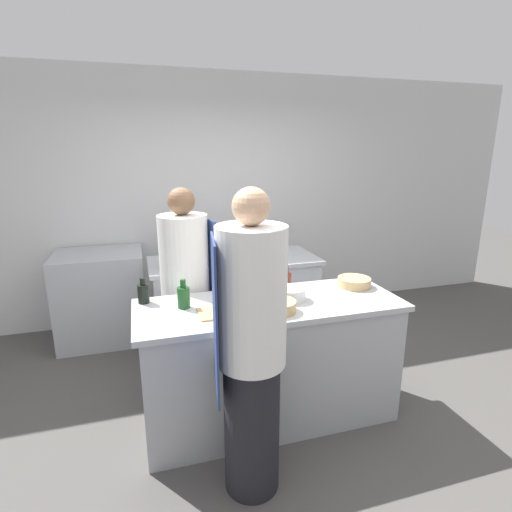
{
  "coord_description": "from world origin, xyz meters",
  "views": [
    {
      "loc": [
        -0.85,
        -2.49,
        1.96
      ],
      "look_at": [
        0.0,
        0.35,
        1.17
      ],
      "focal_mm": 28.0,
      "sensor_mm": 36.0,
      "label": 1
    }
  ],
  "objects_px": {
    "oven_range": "(102,297)",
    "chef_at_stove": "(186,293)",
    "bottle_vinegar": "(286,280)",
    "bottle_olive_oil": "(184,296)",
    "stockpot": "(181,258)",
    "bottle_wine": "(143,293)",
    "bowl_mixing_large": "(354,282)",
    "bowl_ceramic_blue": "(277,306)",
    "cup": "(263,293)",
    "chef_at_prep_near": "(251,350)",
    "bowl_prep_small": "(291,294)"
  },
  "relations": [
    {
      "from": "oven_range",
      "to": "bottle_olive_oil",
      "type": "height_order",
      "value": "bottle_olive_oil"
    },
    {
      "from": "chef_at_stove",
      "to": "bottle_wine",
      "type": "bearing_deg",
      "value": -57.59
    },
    {
      "from": "cup",
      "to": "stockpot",
      "type": "xyz_separation_m",
      "value": [
        -0.47,
        1.01,
        0.03
      ]
    },
    {
      "from": "bowl_prep_small",
      "to": "bowl_ceramic_blue",
      "type": "height_order",
      "value": "bowl_prep_small"
    },
    {
      "from": "chef_at_stove",
      "to": "bottle_vinegar",
      "type": "relative_size",
      "value": 8.89
    },
    {
      "from": "chef_at_stove",
      "to": "stockpot",
      "type": "height_order",
      "value": "chef_at_stove"
    },
    {
      "from": "bottle_wine",
      "to": "bowl_mixing_large",
      "type": "relative_size",
      "value": 0.72
    },
    {
      "from": "bottle_vinegar",
      "to": "bowl_mixing_large",
      "type": "relative_size",
      "value": 0.74
    },
    {
      "from": "oven_range",
      "to": "bowl_ceramic_blue",
      "type": "xyz_separation_m",
      "value": [
        1.27,
        -1.89,
        0.48
      ]
    },
    {
      "from": "bottle_wine",
      "to": "bowl_prep_small",
      "type": "height_order",
      "value": "bottle_wine"
    },
    {
      "from": "chef_at_prep_near",
      "to": "cup",
      "type": "distance_m",
      "value": 0.72
    },
    {
      "from": "bowl_mixing_large",
      "to": "stockpot",
      "type": "height_order",
      "value": "stockpot"
    },
    {
      "from": "bowl_prep_small",
      "to": "stockpot",
      "type": "height_order",
      "value": "stockpot"
    },
    {
      "from": "bowl_ceramic_blue",
      "to": "cup",
      "type": "height_order",
      "value": "cup"
    },
    {
      "from": "chef_at_prep_near",
      "to": "bowl_ceramic_blue",
      "type": "xyz_separation_m",
      "value": [
        0.3,
        0.42,
        0.06
      ]
    },
    {
      "from": "bowl_mixing_large",
      "to": "stockpot",
      "type": "relative_size",
      "value": 0.81
    },
    {
      "from": "oven_range",
      "to": "bottle_wine",
      "type": "bearing_deg",
      "value": -74.05
    },
    {
      "from": "bottle_vinegar",
      "to": "stockpot",
      "type": "distance_m",
      "value": 1.11
    },
    {
      "from": "bowl_prep_small",
      "to": "cup",
      "type": "bearing_deg",
      "value": 161.23
    },
    {
      "from": "oven_range",
      "to": "bottle_vinegar",
      "type": "xyz_separation_m",
      "value": [
        1.47,
        -1.51,
        0.52
      ]
    },
    {
      "from": "chef_at_stove",
      "to": "bowl_ceramic_blue",
      "type": "xyz_separation_m",
      "value": [
        0.52,
        -0.75,
        0.12
      ]
    },
    {
      "from": "cup",
      "to": "bowl_ceramic_blue",
      "type": "bearing_deg",
      "value": -83.37
    },
    {
      "from": "bottle_vinegar",
      "to": "cup",
      "type": "bearing_deg",
      "value": -148.22
    },
    {
      "from": "oven_range",
      "to": "bottle_olive_oil",
      "type": "xyz_separation_m",
      "value": [
        0.68,
        -1.64,
        0.53
      ]
    },
    {
      "from": "oven_range",
      "to": "chef_at_stove",
      "type": "relative_size",
      "value": 0.56
    },
    {
      "from": "chef_at_prep_near",
      "to": "bottle_vinegar",
      "type": "distance_m",
      "value": 0.96
    },
    {
      "from": "bowl_mixing_large",
      "to": "bottle_wine",
      "type": "bearing_deg",
      "value": 175.85
    },
    {
      "from": "chef_at_prep_near",
      "to": "chef_at_stove",
      "type": "bearing_deg",
      "value": 18.32
    },
    {
      "from": "bottle_wine",
      "to": "cup",
      "type": "height_order",
      "value": "bottle_wine"
    },
    {
      "from": "bottle_wine",
      "to": "oven_range",
      "type": "bearing_deg",
      "value": 105.95
    },
    {
      "from": "bottle_wine",
      "to": "bowl_ceramic_blue",
      "type": "height_order",
      "value": "bottle_wine"
    },
    {
      "from": "bottle_vinegar",
      "to": "bowl_prep_small",
      "type": "xyz_separation_m",
      "value": [
        -0.04,
        -0.21,
        -0.03
      ]
    },
    {
      "from": "oven_range",
      "to": "bowl_mixing_large",
      "type": "xyz_separation_m",
      "value": [
        2.02,
        -1.59,
        0.48
      ]
    },
    {
      "from": "bottle_vinegar",
      "to": "bowl_mixing_large",
      "type": "xyz_separation_m",
      "value": [
        0.54,
        -0.08,
        -0.04
      ]
    },
    {
      "from": "bottle_olive_oil",
      "to": "stockpot",
      "type": "bearing_deg",
      "value": 84.9
    },
    {
      "from": "chef_at_stove",
      "to": "stockpot",
      "type": "bearing_deg",
      "value": 165.38
    },
    {
      "from": "bottle_olive_oil",
      "to": "bottle_vinegar",
      "type": "xyz_separation_m",
      "value": [
        0.79,
        0.14,
        -0.0
      ]
    },
    {
      "from": "bowl_ceramic_blue",
      "to": "cup",
      "type": "distance_m",
      "value": 0.24
    },
    {
      "from": "bottle_vinegar",
      "to": "bowl_mixing_large",
      "type": "height_order",
      "value": "bottle_vinegar"
    },
    {
      "from": "chef_at_stove",
      "to": "bowl_mixing_large",
      "type": "bearing_deg",
      "value": 58.0
    },
    {
      "from": "bottle_vinegar",
      "to": "stockpot",
      "type": "relative_size",
      "value": 0.6
    },
    {
      "from": "bottle_olive_oil",
      "to": "bowl_prep_small",
      "type": "distance_m",
      "value": 0.76
    },
    {
      "from": "oven_range",
      "to": "chef_at_stove",
      "type": "xyz_separation_m",
      "value": [
        0.75,
        -1.14,
        0.37
      ]
    },
    {
      "from": "chef_at_prep_near",
      "to": "bottle_wine",
      "type": "xyz_separation_m",
      "value": [
        -0.54,
        0.84,
        0.1
      ]
    },
    {
      "from": "oven_range",
      "to": "bowl_prep_small",
      "type": "xyz_separation_m",
      "value": [
        1.44,
        -1.72,
        0.49
      ]
    },
    {
      "from": "bowl_ceramic_blue",
      "to": "cup",
      "type": "bearing_deg",
      "value": 96.63
    },
    {
      "from": "chef_at_prep_near",
      "to": "cup",
      "type": "height_order",
      "value": "chef_at_prep_near"
    },
    {
      "from": "bottle_olive_oil",
      "to": "stockpot",
      "type": "relative_size",
      "value": 0.64
    },
    {
      "from": "cup",
      "to": "bottle_vinegar",
      "type": "bearing_deg",
      "value": 31.78
    },
    {
      "from": "bowl_prep_small",
      "to": "bottle_olive_oil",
      "type": "bearing_deg",
      "value": 174.57
    }
  ]
}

